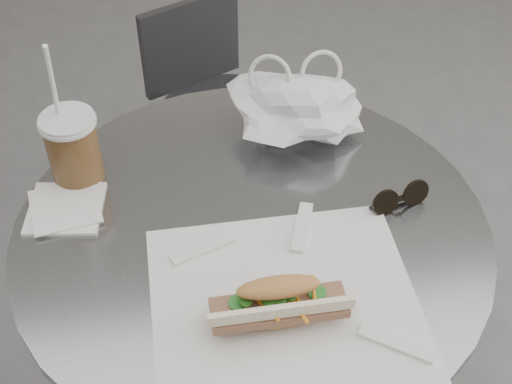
{
  "coord_description": "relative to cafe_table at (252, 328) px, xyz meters",
  "views": [
    {
      "loc": [
        -0.11,
        -0.57,
        1.56
      ],
      "look_at": [
        0.01,
        0.23,
        0.79
      ],
      "focal_mm": 50.0,
      "sensor_mm": 36.0,
      "label": 1
    }
  ],
  "objects": [
    {
      "name": "chair_far",
      "position": [
        0.02,
        0.74,
        -0.16
      ],
      "size": [
        0.38,
        0.4,
        0.67
      ],
      "rotation": [
        0.0,
        0.0,
        3.58
      ],
      "color": "#303033",
      "rests_on": "ground"
    },
    {
      "name": "sunglasses",
      "position": [
        0.24,
        0.01,
        0.29
      ],
      "size": [
        0.1,
        0.05,
        0.05
      ],
      "rotation": [
        0.0,
        0.0,
        0.26
      ],
      "color": "black",
      "rests_on": "cafe_table"
    },
    {
      "name": "banh_mi",
      "position": [
        0.01,
        -0.19,
        0.31
      ],
      "size": [
        0.23,
        0.09,
        0.08
      ],
      "rotation": [
        0.0,
        0.0,
        0.01
      ],
      "color": "#BB7F46",
      "rests_on": "sandwich_paper"
    },
    {
      "name": "napkin_stack",
      "position": [
        -0.29,
        0.08,
        0.28
      ],
      "size": [
        0.13,
        0.13,
        0.01
      ],
      "color": "white",
      "rests_on": "cafe_table"
    },
    {
      "name": "iced_coffee",
      "position": [
        -0.27,
        0.16,
        0.34
      ],
      "size": [
        0.09,
        0.09,
        0.27
      ],
      "color": "brown",
      "rests_on": "cafe_table"
    },
    {
      "name": "sandwich_paper",
      "position": [
        0.02,
        -0.17,
        0.28
      ],
      "size": [
        0.38,
        0.36,
        0.0
      ],
      "primitive_type": "cube",
      "rotation": [
        0.0,
        0.0,
        0.01
      ],
      "color": "white",
      "rests_on": "cafe_table"
    },
    {
      "name": "drink_can",
      "position": [
        -0.28,
        0.18,
        0.33
      ],
      "size": [
        0.06,
        0.06,
        0.11
      ],
      "color": "#55874F",
      "rests_on": "cafe_table"
    },
    {
      "name": "cafe_table",
      "position": [
        0.0,
        0.0,
        0.0
      ],
      "size": [
        0.76,
        0.76,
        0.74
      ],
      "color": "slate",
      "rests_on": "ground"
    },
    {
      "name": "plastic_bag",
      "position": [
        0.11,
        0.22,
        0.33
      ],
      "size": [
        0.25,
        0.21,
        0.11
      ],
      "primitive_type": null,
      "rotation": [
        0.0,
        0.0,
        -0.17
      ],
      "color": "white",
      "rests_on": "cafe_table"
    }
  ]
}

